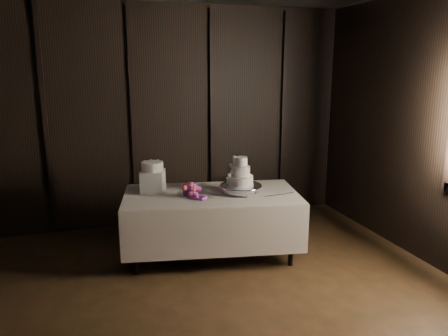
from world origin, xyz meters
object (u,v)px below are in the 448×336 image
at_px(display_table, 212,222).
at_px(cake_stand, 241,189).
at_px(box_pedestal, 153,181).
at_px(small_cake, 152,166).
at_px(bouquet, 190,190).
at_px(wedding_cake, 239,174).

relative_size(display_table, cake_stand, 4.43).
xyz_separation_m(box_pedestal, small_cake, (0.00, 0.00, 0.18)).
distance_m(bouquet, small_cake, 0.54).
distance_m(display_table, small_cake, 0.94).
height_order(box_pedestal, small_cake, small_cake).
height_order(display_table, cake_stand, cake_stand).
xyz_separation_m(cake_stand, wedding_cake, (-0.02, -0.01, 0.18)).
distance_m(box_pedestal, small_cake, 0.18).
distance_m(wedding_cake, bouquet, 0.59).
height_order(cake_stand, bouquet, bouquet).
distance_m(wedding_cake, box_pedestal, 1.01).
bearing_deg(cake_stand, display_table, 168.11).
xyz_separation_m(cake_stand, small_cake, (-0.96, 0.35, 0.26)).
relative_size(cake_stand, box_pedestal, 1.86).
bearing_deg(small_cake, bouquet, -40.29).
xyz_separation_m(bouquet, small_cake, (-0.37, 0.31, 0.23)).
relative_size(wedding_cake, box_pedestal, 1.29).
bearing_deg(box_pedestal, cake_stand, -20.31).
bearing_deg(display_table, cake_stand, -1.77).
xyz_separation_m(bouquet, box_pedestal, (-0.37, 0.31, 0.06)).
bearing_deg(wedding_cake, small_cake, 176.34).
bearing_deg(box_pedestal, wedding_cake, -21.54).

